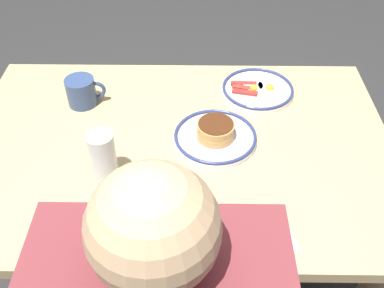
# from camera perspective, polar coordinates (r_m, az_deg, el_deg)

# --- Properties ---
(ground_plane) EXTENTS (6.00, 6.00, 0.00)m
(ground_plane) POSITION_cam_1_polar(r_m,az_deg,el_deg) (1.86, -1.37, -16.67)
(ground_plane) COLOR #2D2D2C
(dining_table) EXTENTS (1.26, 0.85, 0.72)m
(dining_table) POSITION_cam_1_polar(r_m,az_deg,el_deg) (1.37, -1.78, -3.24)
(dining_table) COLOR tan
(dining_table) RESTS_ON ground_plane
(plate_near_main) EXTENTS (0.25, 0.25, 0.06)m
(plate_near_main) POSITION_cam_1_polar(r_m,az_deg,el_deg) (1.29, 3.04, 1.15)
(plate_near_main) COLOR white
(plate_near_main) RESTS_ON dining_table
(plate_center_pancakes) EXTENTS (0.24, 0.24, 0.04)m
(plate_center_pancakes) POSITION_cam_1_polar(r_m,az_deg,el_deg) (1.50, 8.48, 6.99)
(plate_center_pancakes) COLOR white
(plate_center_pancakes) RESTS_ON dining_table
(coffee_mug) EXTENTS (0.13, 0.09, 0.09)m
(coffee_mug) POSITION_cam_1_polar(r_m,az_deg,el_deg) (1.46, -14.06, 6.63)
(coffee_mug) COLOR #334772
(coffee_mug) RESTS_ON dining_table
(drinking_glass) EXTENTS (0.07, 0.07, 0.15)m
(drinking_glass) POSITION_cam_1_polar(r_m,az_deg,el_deg) (1.17, -11.36, -1.90)
(drinking_glass) COLOR silver
(drinking_glass) RESTS_ON dining_table
(paper_napkin) EXTENTS (0.18, 0.17, 0.00)m
(paper_napkin) POSITION_cam_1_polar(r_m,az_deg,el_deg) (1.09, 8.69, -11.43)
(paper_napkin) COLOR white
(paper_napkin) RESTS_ON dining_table
(fork_near) EXTENTS (0.18, 0.08, 0.01)m
(fork_near) POSITION_cam_1_polar(r_m,az_deg,el_deg) (1.14, -5.98, -7.37)
(fork_near) COLOR silver
(fork_near) RESTS_ON dining_table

